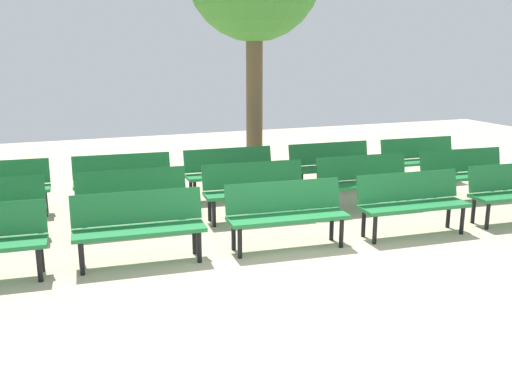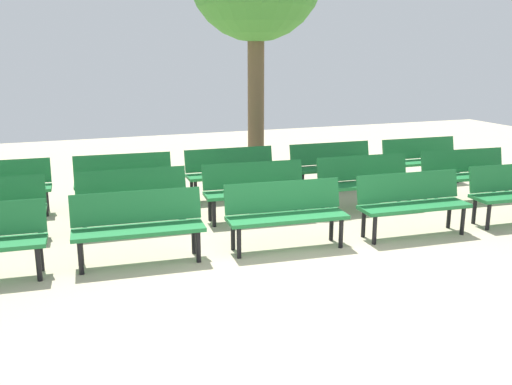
% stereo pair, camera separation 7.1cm
% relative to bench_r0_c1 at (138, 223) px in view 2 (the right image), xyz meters
% --- Properties ---
extents(ground_plane, '(24.18, 24.18, 0.00)m').
position_rel_bench_r0_c1_xyz_m(ground_plane, '(1.82, -1.70, -0.50)').
color(ground_plane, '#BCAD8E').
extents(bench_r0_c1, '(1.63, 0.59, 0.87)m').
position_rel_bench_r0_c1_xyz_m(bench_r0_c1, '(0.00, 0.00, 0.00)').
color(bench_r0_c1, '#1E7238').
rests_on(bench_r0_c1, ground_plane).
extents(bench_r0_c2, '(1.63, 0.60, 0.87)m').
position_rel_bench_r0_c1_xyz_m(bench_r0_c2, '(1.92, -0.14, 0.00)').
color(bench_r0_c2, '#1E7238').
rests_on(bench_r0_c2, ground_plane).
extents(bench_r0_c3, '(1.62, 0.57, 0.87)m').
position_rel_bench_r0_c1_xyz_m(bench_r0_c3, '(3.80, -0.26, 0.00)').
color(bench_r0_c3, '#1E7238').
rests_on(bench_r0_c3, ground_plane).
extents(bench_r1_c1, '(1.62, 0.56, 0.87)m').
position_rel_bench_r0_c1_xyz_m(bench_r1_c1, '(0.13, 1.36, 0.00)').
color(bench_r1_c1, '#1E7238').
rests_on(bench_r1_c1, ground_plane).
extents(bench_r1_c2, '(1.63, 0.61, 0.87)m').
position_rel_bench_r0_c1_xyz_m(bench_r1_c2, '(1.99, 1.23, 0.00)').
color(bench_r1_c2, '#1E7238').
rests_on(bench_r1_c2, ground_plane).
extents(bench_r1_c3, '(1.63, 0.58, 0.87)m').
position_rel_bench_r0_c1_xyz_m(bench_r1_c3, '(3.88, 1.13, 0.00)').
color(bench_r1_c3, '#1E7238').
rests_on(bench_r1_c3, ground_plane).
extents(bench_r1_c4, '(1.63, 0.61, 0.87)m').
position_rel_bench_r0_c1_xyz_m(bench_r1_c4, '(5.81, 1.02, 0.00)').
color(bench_r1_c4, '#1E7238').
rests_on(bench_r1_c4, ground_plane).
extents(bench_r2_c1, '(1.63, 0.60, 0.87)m').
position_rel_bench_r0_c1_xyz_m(bench_r2_c1, '(0.17, 2.64, 0.00)').
color(bench_r2_c1, '#1E7238').
rests_on(bench_r2_c1, ground_plane).
extents(bench_r2_c2, '(1.62, 0.54, 0.87)m').
position_rel_bench_r0_c1_xyz_m(bench_r2_c2, '(2.03, 2.57, 0.00)').
color(bench_r2_c2, '#1E7238').
rests_on(bench_r2_c2, ground_plane).
extents(bench_r2_c3, '(1.62, 0.54, 0.87)m').
position_rel_bench_r0_c1_xyz_m(bench_r2_c3, '(3.98, 2.47, 0.00)').
color(bench_r2_c3, '#1E7238').
rests_on(bench_r2_c3, ground_plane).
extents(bench_r2_c4, '(1.62, 0.54, 0.87)m').
position_rel_bench_r0_c1_xyz_m(bench_r2_c4, '(5.89, 2.37, 0.00)').
color(bench_r2_c4, '#1E7238').
rests_on(bench_r2_c4, ground_plane).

